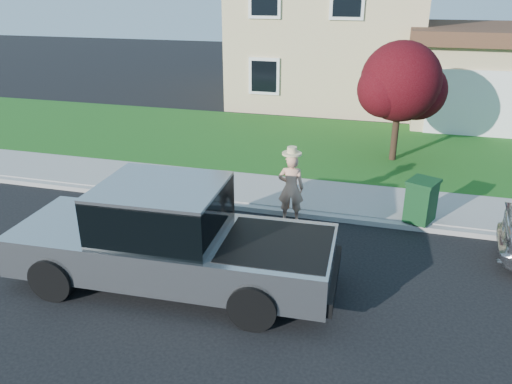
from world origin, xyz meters
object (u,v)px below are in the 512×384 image
trash_bin (421,200)px  pickup_truck (171,239)px  ornamental_tree (402,85)px  woman (291,187)px

trash_bin → pickup_truck: bearing=-117.1°
pickup_truck → ornamental_tree: size_ratio=1.68×
woman → pickup_truck: bearing=57.2°
ornamental_tree → trash_bin: (0.64, -4.42, -1.73)m
woman → trash_bin: (2.87, 0.50, -0.21)m
pickup_truck → trash_bin: bearing=37.2°
ornamental_tree → trash_bin: bearing=-81.8°
pickup_truck → woman: 3.50m
woman → ornamental_tree: ornamental_tree is taller
ornamental_tree → trash_bin: 4.79m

